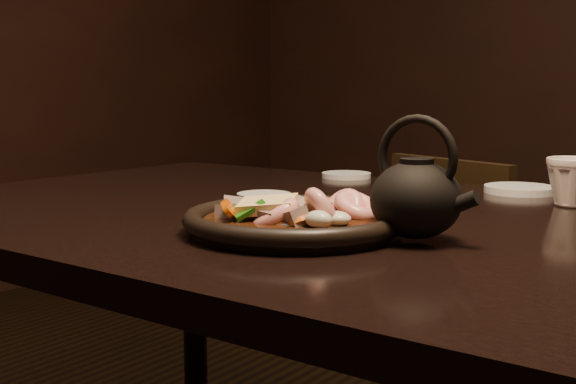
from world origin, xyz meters
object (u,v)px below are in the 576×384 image
Objects in this scene: table at (370,267)px; teapot at (416,195)px; tea_cup at (573,180)px; plate at (295,221)px; chair at (476,305)px.

teapot is at bearing -42.10° from table.
table is at bearing -127.09° from tea_cup.
plate is at bearing -97.34° from table.
teapot reaches higher than plate.
teapot reaches higher than chair.
teapot is (0.15, 0.04, 0.04)m from plate.
plate is 1.92× the size of teapot.
teapot is (-0.08, -0.40, 0.02)m from tea_cup.
plate is (0.08, -0.86, 0.34)m from chair.
tea_cup is 0.55× the size of teapot.
chair is at bearing 105.55° from teapot.
tea_cup is at bearing 62.29° from plate.
tea_cup is 0.41m from teapot.
table is 5.41× the size of plate.
tea_cup is at bearing 78.12° from teapot.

